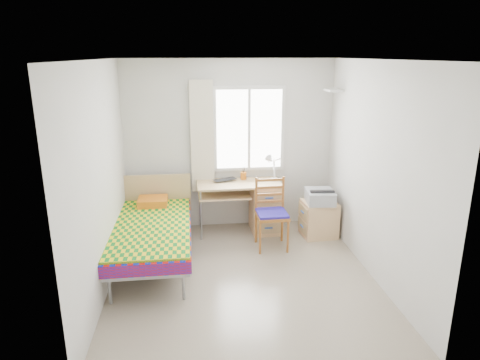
# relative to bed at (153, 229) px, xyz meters

# --- Properties ---
(floor) EXTENTS (3.50, 3.50, 0.00)m
(floor) POSITION_rel_bed_xyz_m (1.12, -0.61, -0.45)
(floor) COLOR #BCAD93
(floor) RESTS_ON ground
(ceiling) EXTENTS (3.50, 3.50, 0.00)m
(ceiling) POSITION_rel_bed_xyz_m (1.12, -0.61, 2.15)
(ceiling) COLOR white
(ceiling) RESTS_ON wall_back
(wall_back) EXTENTS (3.20, 0.00, 3.20)m
(wall_back) POSITION_rel_bed_xyz_m (1.12, 1.14, 0.85)
(wall_back) COLOR silver
(wall_back) RESTS_ON ground
(wall_left) EXTENTS (0.00, 3.50, 3.50)m
(wall_left) POSITION_rel_bed_xyz_m (-0.48, -0.61, 0.85)
(wall_left) COLOR silver
(wall_left) RESTS_ON ground
(wall_right) EXTENTS (0.00, 3.50, 3.50)m
(wall_right) POSITION_rel_bed_xyz_m (2.72, -0.61, 0.85)
(wall_right) COLOR silver
(wall_right) RESTS_ON ground
(window) EXTENTS (1.10, 0.04, 1.30)m
(window) POSITION_rel_bed_xyz_m (1.42, 1.12, 1.10)
(window) COLOR white
(window) RESTS_ON wall_back
(curtain) EXTENTS (0.35, 0.05, 1.70)m
(curtain) POSITION_rel_bed_xyz_m (0.70, 1.07, 1.00)
(curtain) COLOR beige
(curtain) RESTS_ON wall_back
(floating_shelf) EXTENTS (0.20, 0.32, 0.03)m
(floating_shelf) POSITION_rel_bed_xyz_m (2.61, 0.79, 1.70)
(floating_shelf) COLOR white
(floating_shelf) RESTS_ON wall_right
(bed) EXTENTS (1.01, 2.13, 0.92)m
(bed) POSITION_rel_bed_xyz_m (0.00, 0.00, 0.00)
(bed) COLOR #94969C
(bed) RESTS_ON floor
(desk) EXTENTS (1.28, 0.61, 0.79)m
(desk) POSITION_rel_bed_xyz_m (1.57, 0.82, -0.02)
(desk) COLOR tan
(desk) RESTS_ON floor
(chair) EXTENTS (0.44, 0.44, 1.00)m
(chair) POSITION_rel_bed_xyz_m (1.63, 0.25, 0.11)
(chair) COLOR #8F581B
(chair) RESTS_ON floor
(cabinet) EXTENTS (0.53, 0.47, 0.54)m
(cabinet) POSITION_rel_bed_xyz_m (2.41, 0.53, -0.18)
(cabinet) COLOR tan
(cabinet) RESTS_ON floor
(printer) EXTENTS (0.43, 0.48, 0.20)m
(printer) POSITION_rel_bed_xyz_m (2.40, 0.51, 0.19)
(printer) COLOR #A3A5AB
(printer) RESTS_ON cabinet
(laptop) EXTENTS (0.43, 0.36, 0.03)m
(laptop) POSITION_rel_bed_xyz_m (1.05, 0.89, 0.36)
(laptop) COLOR black
(laptop) RESTS_ON desk
(pen_cup) EXTENTS (0.12, 0.12, 0.11)m
(pen_cup) POSITION_rel_bed_xyz_m (1.32, 0.99, 0.40)
(pen_cup) COLOR #D35117
(pen_cup) RESTS_ON desk
(task_lamp) EXTENTS (0.24, 0.33, 0.45)m
(task_lamp) POSITION_rel_bed_xyz_m (1.72, 0.77, 0.62)
(task_lamp) COLOR white
(task_lamp) RESTS_ON desk
(book) EXTENTS (0.19, 0.25, 0.02)m
(book) POSITION_rel_bed_xyz_m (1.03, 0.82, 0.14)
(book) COLOR gray
(book) RESTS_ON desk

